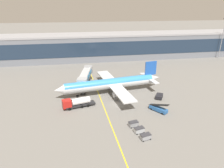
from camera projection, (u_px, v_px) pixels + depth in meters
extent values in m
plane|color=slate|center=(117.00, 105.00, 69.41)|extent=(700.00, 700.00, 0.00)
cube|color=yellow|center=(102.00, 103.00, 70.46)|extent=(4.22, 79.92, 0.01)
cube|color=slate|center=(104.00, 47.00, 125.91)|extent=(217.05, 19.11, 14.40)
cube|color=#1E2D42|center=(106.00, 49.00, 116.83)|extent=(210.54, 0.16, 8.06)
cube|color=#99999E|center=(103.00, 34.00, 123.08)|extent=(221.40, 19.50, 1.00)
cylinder|color=silver|center=(110.00, 84.00, 77.12)|extent=(35.21, 8.83, 3.70)
cylinder|color=#388CD1|center=(110.00, 83.00, 77.00)|extent=(34.50, 8.58, 3.56)
cone|color=silver|center=(59.00, 90.00, 71.61)|extent=(4.18, 4.03, 3.52)
cone|color=silver|center=(154.00, 78.00, 82.55)|extent=(4.86, 3.77, 3.15)
cube|color=#1E51B2|center=(151.00, 68.00, 80.40)|extent=(4.81, 1.07, 5.55)
cube|color=silver|center=(153.00, 81.00, 78.48)|extent=(2.85, 6.16, 0.24)
cube|color=silver|center=(145.00, 75.00, 85.02)|extent=(2.85, 6.16, 0.24)
cube|color=silver|center=(122.00, 94.00, 69.53)|extent=(6.92, 15.27, 0.40)
cube|color=silver|center=(107.00, 77.00, 85.79)|extent=(6.92, 15.27, 0.40)
cylinder|color=#939399|center=(117.00, 94.00, 72.06)|extent=(3.12, 2.43, 2.04)
cylinder|color=#939399|center=(106.00, 82.00, 83.65)|extent=(3.12, 2.43, 2.04)
cylinder|color=black|center=(77.00, 96.00, 74.62)|extent=(1.05, 0.54, 1.00)
cylinder|color=slate|center=(77.00, 94.00, 74.27)|extent=(0.20, 0.20, 1.92)
cylinder|color=black|center=(117.00, 93.00, 77.46)|extent=(1.05, 0.54, 1.00)
cylinder|color=slate|center=(117.00, 90.00, 77.11)|extent=(0.20, 0.20, 1.92)
cylinder|color=black|center=(114.00, 90.00, 80.40)|extent=(1.05, 0.54, 1.00)
cylinder|color=slate|center=(114.00, 87.00, 80.05)|extent=(0.20, 0.20, 1.92)
cube|color=#B2B7BC|center=(85.00, 75.00, 82.70)|extent=(6.09, 16.11, 2.80)
cube|color=#2D84C6|center=(86.00, 75.00, 82.70)|extent=(5.70, 13.65, 1.54)
cube|color=#9EA3A8|center=(82.00, 82.00, 75.35)|extent=(4.16, 3.85, 2.94)
cylinder|color=#4C4C51|center=(83.00, 90.00, 76.53)|extent=(0.70, 0.70, 3.67)
cube|color=#262628|center=(83.00, 94.00, 77.15)|extent=(2.12, 2.12, 0.30)
cylinder|color=gray|center=(88.00, 69.00, 90.06)|extent=(3.90, 3.90, 3.08)
cylinder|color=gray|center=(88.00, 76.00, 91.25)|extent=(1.80, 1.80, 3.67)
cube|color=#232326|center=(80.00, 105.00, 67.78)|extent=(10.31, 4.72, 0.50)
cube|color=#B21E19|center=(67.00, 104.00, 65.72)|extent=(3.30, 3.07, 2.50)
cube|color=black|center=(63.00, 103.00, 65.08)|extent=(0.68, 2.28, 1.12)
cylinder|color=silver|center=(81.00, 101.00, 67.39)|extent=(6.34, 3.51, 2.20)
cylinder|color=black|center=(70.00, 109.00, 65.46)|extent=(1.05, 0.57, 1.00)
cylinder|color=black|center=(68.00, 106.00, 67.49)|extent=(1.05, 0.57, 1.00)
cylinder|color=black|center=(82.00, 107.00, 66.97)|extent=(1.05, 0.57, 1.00)
cylinder|color=black|center=(80.00, 104.00, 69.00)|extent=(1.05, 0.57, 1.00)
cylinder|color=black|center=(88.00, 106.00, 67.73)|extent=(1.05, 0.57, 1.00)
cylinder|color=black|center=(86.00, 103.00, 69.77)|extent=(1.05, 0.57, 1.00)
cube|color=#285B9E|center=(158.00, 109.00, 64.82)|extent=(4.93, 6.03, 1.10)
cube|color=black|center=(159.00, 105.00, 64.29)|extent=(4.96, 6.46, 2.38)
cylinder|color=black|center=(151.00, 109.00, 65.88)|extent=(0.54, 0.64, 0.60)
cylinder|color=black|center=(154.00, 107.00, 66.98)|extent=(0.54, 0.64, 0.60)
cylinder|color=black|center=(162.00, 114.00, 63.06)|extent=(0.54, 0.64, 0.60)
cylinder|color=black|center=(165.00, 112.00, 64.16)|extent=(0.54, 0.64, 0.60)
cube|color=black|center=(159.00, 96.00, 73.82)|extent=(3.90, 4.44, 1.10)
cube|color=black|center=(160.00, 95.00, 74.58)|extent=(2.46, 2.19, 0.33)
cylinder|color=black|center=(157.00, 96.00, 75.52)|extent=(0.52, 0.64, 0.60)
cylinder|color=black|center=(162.00, 96.00, 74.84)|extent=(0.52, 0.64, 0.60)
cylinder|color=black|center=(156.00, 99.00, 73.20)|extent=(0.52, 0.64, 0.60)
cylinder|color=black|center=(162.00, 99.00, 72.53)|extent=(0.52, 0.64, 0.60)
cube|color=gray|center=(145.00, 137.00, 51.38)|extent=(2.87, 2.05, 1.10)
cube|color=#333338|center=(146.00, 134.00, 51.12)|extent=(2.93, 2.09, 0.10)
cylinder|color=black|center=(143.00, 141.00, 50.56)|extent=(0.38, 0.20, 0.36)
cylinder|color=black|center=(140.00, 138.00, 51.84)|extent=(0.38, 0.20, 0.36)
cylinder|color=black|center=(150.00, 139.00, 51.31)|extent=(0.38, 0.20, 0.36)
cylinder|color=black|center=(147.00, 136.00, 52.60)|extent=(0.38, 0.20, 0.36)
cube|color=#B2B7BC|center=(139.00, 130.00, 54.12)|extent=(2.87, 2.05, 1.10)
cube|color=#333338|center=(139.00, 128.00, 53.86)|extent=(2.93, 2.09, 0.10)
cylinder|color=black|center=(137.00, 134.00, 53.30)|extent=(0.38, 0.20, 0.36)
cylinder|color=black|center=(134.00, 131.00, 54.59)|extent=(0.38, 0.20, 0.36)
cylinder|color=black|center=(144.00, 132.00, 54.05)|extent=(0.38, 0.20, 0.36)
cylinder|color=black|center=(141.00, 129.00, 55.34)|extent=(0.38, 0.20, 0.36)
cube|color=gray|center=(133.00, 124.00, 56.86)|extent=(2.87, 2.05, 1.10)
cube|color=#333338|center=(133.00, 122.00, 56.60)|extent=(2.93, 2.09, 0.10)
cylinder|color=black|center=(131.00, 128.00, 56.04)|extent=(0.38, 0.20, 0.36)
cylinder|color=black|center=(129.00, 125.00, 57.33)|extent=(0.38, 0.20, 0.36)
cylinder|color=black|center=(138.00, 126.00, 56.80)|extent=(0.38, 0.20, 0.36)
cylinder|color=black|center=(135.00, 124.00, 58.08)|extent=(0.38, 0.20, 0.36)
cylinder|color=gray|center=(222.00, 39.00, 124.67)|extent=(0.44, 0.44, 23.71)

